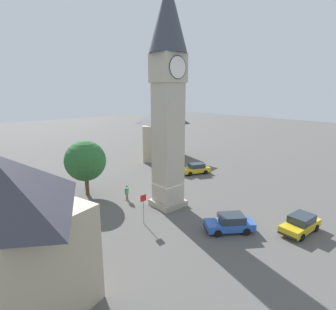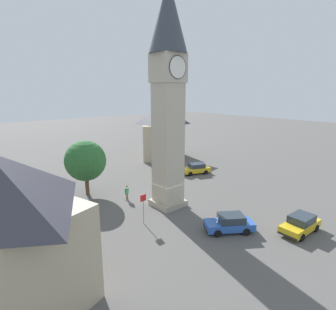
{
  "view_description": "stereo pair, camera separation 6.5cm",
  "coord_description": "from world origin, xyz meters",
  "px_view_note": "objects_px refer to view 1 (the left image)",
  "views": [
    {
      "loc": [
        -17.38,
        -20.08,
        11.7
      ],
      "look_at": [
        0.0,
        0.0,
        5.47
      ],
      "focal_mm": 28.83,
      "sensor_mm": 36.0,
      "label": 1
    },
    {
      "loc": [
        -17.33,
        -20.12,
        11.7
      ],
      "look_at": [
        0.0,
        0.0,
        5.47
      ],
      "focal_mm": 28.83,
      "sensor_mm": 36.0,
      "label": 2
    }
  ],
  "objects_px": {
    "pedestrian": "(127,192)",
    "road_sign": "(143,204)",
    "car_blue_kerb": "(61,211)",
    "car_red_corner": "(300,224)",
    "car_silver_kerb": "(230,223)",
    "building_shop_left": "(162,132)",
    "clock_tower": "(168,79)",
    "tree": "(85,161)",
    "car_white_side": "(196,169)"
  },
  "relations": [
    {
      "from": "pedestrian",
      "to": "road_sign",
      "type": "distance_m",
      "value": 6.04
    },
    {
      "from": "car_blue_kerb",
      "to": "car_red_corner",
      "type": "xyz_separation_m",
      "value": [
        14.48,
        -15.94,
        0.0
      ]
    },
    {
      "from": "car_blue_kerb",
      "to": "car_silver_kerb",
      "type": "height_order",
      "value": "same"
    },
    {
      "from": "car_silver_kerb",
      "to": "building_shop_left",
      "type": "height_order",
      "value": "building_shop_left"
    },
    {
      "from": "building_shop_left",
      "to": "road_sign",
      "type": "distance_m",
      "value": 25.82
    },
    {
      "from": "clock_tower",
      "to": "car_silver_kerb",
      "type": "xyz_separation_m",
      "value": [
        0.42,
        -7.59,
        -12.12
      ]
    },
    {
      "from": "tree",
      "to": "building_shop_left",
      "type": "height_order",
      "value": "building_shop_left"
    },
    {
      "from": "car_blue_kerb",
      "to": "tree",
      "type": "relative_size",
      "value": 0.69
    },
    {
      "from": "car_blue_kerb",
      "to": "car_white_side",
      "type": "distance_m",
      "value": 20.2
    },
    {
      "from": "car_silver_kerb",
      "to": "road_sign",
      "type": "height_order",
      "value": "road_sign"
    },
    {
      "from": "clock_tower",
      "to": "car_blue_kerb",
      "type": "bearing_deg",
      "value": 155.75
    },
    {
      "from": "clock_tower",
      "to": "car_blue_kerb",
      "type": "relative_size",
      "value": 4.97
    },
    {
      "from": "clock_tower",
      "to": "road_sign",
      "type": "distance_m",
      "value": 11.93
    },
    {
      "from": "car_silver_kerb",
      "to": "car_red_corner",
      "type": "xyz_separation_m",
      "value": [
        4.44,
        -4.02,
        0.0
      ]
    },
    {
      "from": "tree",
      "to": "road_sign",
      "type": "bearing_deg",
      "value": -85.9
    },
    {
      "from": "car_silver_kerb",
      "to": "tree",
      "type": "xyz_separation_m",
      "value": [
        -5.51,
        16.1,
        3.29
      ]
    },
    {
      "from": "car_white_side",
      "to": "road_sign",
      "type": "bearing_deg",
      "value": -152.91
    },
    {
      "from": "car_silver_kerb",
      "to": "car_white_side",
      "type": "bearing_deg",
      "value": 53.26
    },
    {
      "from": "car_silver_kerb",
      "to": "pedestrian",
      "type": "xyz_separation_m",
      "value": [
        -2.95,
        11.61,
        0.25
      ]
    },
    {
      "from": "car_white_side",
      "to": "car_silver_kerb",
      "type": "bearing_deg",
      "value": -126.74
    },
    {
      "from": "car_silver_kerb",
      "to": "car_red_corner",
      "type": "relative_size",
      "value": 1.03
    },
    {
      "from": "car_red_corner",
      "to": "clock_tower",
      "type": "bearing_deg",
      "value": 112.72
    },
    {
      "from": "car_red_corner",
      "to": "car_blue_kerb",
      "type": "bearing_deg",
      "value": 132.23
    },
    {
      "from": "building_shop_left",
      "to": "pedestrian",
      "type": "bearing_deg",
      "value": -140.85
    },
    {
      "from": "clock_tower",
      "to": "car_red_corner",
      "type": "xyz_separation_m",
      "value": [
        4.86,
        -11.61,
        -12.12
      ]
    },
    {
      "from": "tree",
      "to": "pedestrian",
      "type": "bearing_deg",
      "value": -60.31
    },
    {
      "from": "car_white_side",
      "to": "building_shop_left",
      "type": "height_order",
      "value": "building_shop_left"
    },
    {
      "from": "car_silver_kerb",
      "to": "car_red_corner",
      "type": "height_order",
      "value": "same"
    },
    {
      "from": "clock_tower",
      "to": "car_white_side",
      "type": "relative_size",
      "value": 4.93
    },
    {
      "from": "car_red_corner",
      "to": "pedestrian",
      "type": "distance_m",
      "value": 17.29
    },
    {
      "from": "car_silver_kerb",
      "to": "car_red_corner",
      "type": "bearing_deg",
      "value": -42.19
    },
    {
      "from": "car_white_side",
      "to": "tree",
      "type": "xyz_separation_m",
      "value": [
        -15.61,
        2.57,
        3.29
      ]
    },
    {
      "from": "clock_tower",
      "to": "car_red_corner",
      "type": "bearing_deg",
      "value": -67.28
    },
    {
      "from": "clock_tower",
      "to": "road_sign",
      "type": "height_order",
      "value": "clock_tower"
    },
    {
      "from": "car_red_corner",
      "to": "car_white_side",
      "type": "xyz_separation_m",
      "value": [
        5.66,
        17.55,
        0.0
      ]
    },
    {
      "from": "pedestrian",
      "to": "tree",
      "type": "xyz_separation_m",
      "value": [
        -2.56,
        4.49,
        3.05
      ]
    },
    {
      "from": "car_blue_kerb",
      "to": "car_red_corner",
      "type": "bearing_deg",
      "value": -47.77
    },
    {
      "from": "car_silver_kerb",
      "to": "road_sign",
      "type": "xyz_separation_m",
      "value": [
        -4.78,
        5.92,
        1.14
      ]
    },
    {
      "from": "pedestrian",
      "to": "building_shop_left",
      "type": "bearing_deg",
      "value": 39.15
    },
    {
      "from": "car_red_corner",
      "to": "road_sign",
      "type": "distance_m",
      "value": 13.61
    },
    {
      "from": "car_white_side",
      "to": "tree",
      "type": "bearing_deg",
      "value": 170.66
    },
    {
      "from": "car_blue_kerb",
      "to": "pedestrian",
      "type": "bearing_deg",
      "value": -2.55
    },
    {
      "from": "car_red_corner",
      "to": "pedestrian",
      "type": "height_order",
      "value": "pedestrian"
    },
    {
      "from": "car_blue_kerb",
      "to": "road_sign",
      "type": "height_order",
      "value": "road_sign"
    },
    {
      "from": "car_white_side",
      "to": "building_shop_left",
      "type": "relative_size",
      "value": 0.41
    },
    {
      "from": "car_red_corner",
      "to": "road_sign",
      "type": "xyz_separation_m",
      "value": [
        -9.22,
        9.94,
        1.14
      ]
    },
    {
      "from": "tree",
      "to": "car_blue_kerb",
      "type": "bearing_deg",
      "value": -137.31
    },
    {
      "from": "car_red_corner",
      "to": "pedestrian",
      "type": "bearing_deg",
      "value": 115.3
    },
    {
      "from": "building_shop_left",
      "to": "road_sign",
      "type": "xyz_separation_m",
      "value": [
        -17.69,
        -18.6,
        -2.79
      ]
    },
    {
      "from": "car_silver_kerb",
      "to": "clock_tower",
      "type": "bearing_deg",
      "value": 93.2
    }
  ]
}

